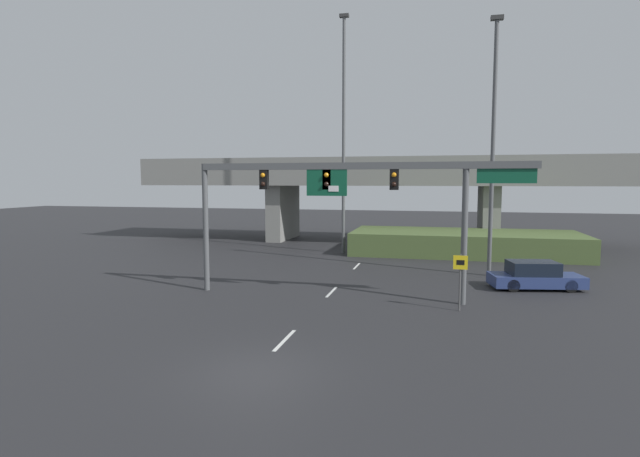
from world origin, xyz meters
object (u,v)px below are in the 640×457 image
signal_gantry (348,189)px  speed_limit_sign (460,274)px  highway_light_pole_near (493,142)px  highway_light_pole_far (344,131)px  parked_sedan_near_right (535,276)px

signal_gantry → speed_limit_sign: signal_gantry is taller
signal_gantry → highway_light_pole_near: bearing=46.5°
signal_gantry → highway_light_pole_far: size_ratio=0.89×
signal_gantry → speed_limit_sign: (5.11, -1.25, -3.60)m
signal_gantry → highway_light_pole_near: size_ratio=1.07×
highway_light_pole_far → highway_light_pole_near: bearing=-34.8°
signal_gantry → highway_light_pole_far: 15.39m
signal_gantry → parked_sedan_near_right: signal_gantry is taller
highway_light_pole_near → highway_light_pole_far: 12.41m
signal_gantry → speed_limit_sign: bearing=-13.7°
highway_light_pole_near → highway_light_pole_far: highway_light_pole_far is taller
highway_light_pole_near → highway_light_pole_far: size_ratio=0.83×
speed_limit_sign → highway_light_pole_near: highway_light_pole_near is taller
speed_limit_sign → highway_light_pole_near: size_ratio=0.17×
signal_gantry → parked_sedan_near_right: size_ratio=3.27×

